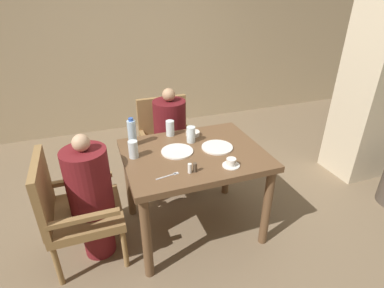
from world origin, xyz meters
name	(u,v)px	position (x,y,z in m)	size (l,w,h in m)	color
ground_plane	(194,226)	(0.00, 0.00, 0.00)	(16.00, 16.00, 0.00)	#7A664C
wall_back	(133,30)	(0.00, 2.43, 1.40)	(8.00, 0.06, 2.80)	tan
pillar_stone	(382,53)	(2.07, 0.27, 1.35)	(0.49, 0.49, 2.70)	beige
dining_table	(194,164)	(0.00, 0.00, 0.65)	(1.09, 0.86, 0.77)	brown
chair_left_side	(72,207)	(-0.96, 0.00, 0.48)	(0.53, 0.53, 0.90)	olive
diner_in_left_chair	(91,197)	(-0.81, 0.00, 0.54)	(0.32, 0.32, 1.05)	maroon
chair_far_side	(167,139)	(0.00, 0.84, 0.48)	(0.53, 0.53, 0.90)	olive
diner_in_far_chair	(170,139)	(0.00, 0.69, 0.56)	(0.32, 0.32, 1.08)	#5B1419
plate_main_left	(217,147)	(0.20, 0.00, 0.77)	(0.25, 0.25, 0.01)	white
plate_main_right	(177,151)	(-0.12, 0.04, 0.77)	(0.25, 0.25, 0.01)	white
teacup_with_saucer	(231,163)	(0.18, -0.29, 0.79)	(0.13, 0.13, 0.06)	white
bowl_small	(193,133)	(0.10, 0.29, 0.79)	(0.12, 0.12, 0.04)	white
water_bottle	(132,133)	(-0.43, 0.28, 0.88)	(0.07, 0.07, 0.24)	silver
glass_tall_near	(133,149)	(-0.46, 0.08, 0.84)	(0.07, 0.07, 0.14)	silver
glass_tall_mid	(170,128)	(-0.09, 0.36, 0.84)	(0.07, 0.07, 0.14)	silver
glass_tall_far	(191,134)	(0.04, 0.17, 0.84)	(0.07, 0.07, 0.14)	silver
salt_shaker	(190,168)	(-0.13, -0.27, 0.80)	(0.03, 0.03, 0.07)	white
pepper_shaker	(195,167)	(-0.09, -0.27, 0.80)	(0.03, 0.03, 0.07)	#4C3D2D
fork_beside_plate	(170,175)	(-0.27, -0.26, 0.77)	(0.17, 0.04, 0.00)	silver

